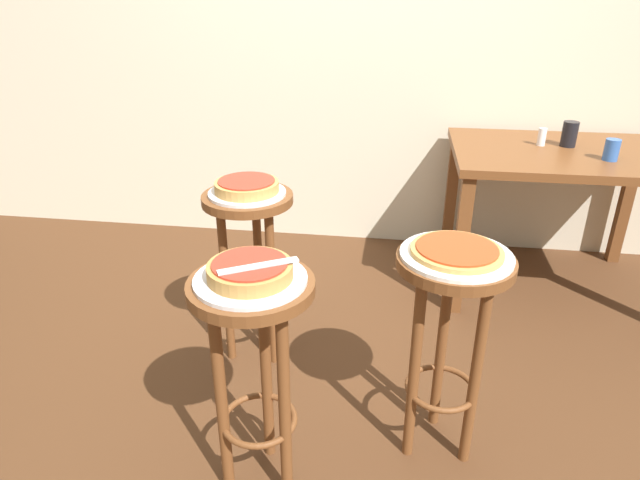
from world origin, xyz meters
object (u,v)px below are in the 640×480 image
object	(u,v)px
pizza_leftside	(247,186)
dining_table	(560,171)
pizza_middle	(457,251)
cup_far_edge	(570,134)
cup_near_edge	(612,150)
serving_plate_middle	(456,255)
pizza_foreground	(250,270)
serving_plate_leftside	(247,193)
pizza_server_knife	(258,266)
condiment_shaker	(542,137)
stool_middle	(449,315)
stool_leftside	(250,242)
stool_foreground	(254,343)
serving_plate_foreground	(251,280)

from	to	relation	value
pizza_leftside	dining_table	xyz separation A→B (m)	(1.37, 0.82, -0.14)
pizza_middle	cup_far_edge	size ratio (longest dim) A/B	2.22
pizza_leftside	cup_near_edge	size ratio (longest dim) A/B	2.53
serving_plate_middle	cup_near_edge	size ratio (longest dim) A/B	3.42
pizza_foreground	cup_far_edge	world-z (taller)	cup_far_edge
serving_plate_middle	serving_plate_leftside	size ratio (longest dim) A/B	1.12
cup_far_edge	pizza_server_knife	xyz separation A→B (m)	(-1.18, -1.58, -0.00)
pizza_leftside	condiment_shaker	size ratio (longest dim) A/B	2.85
stool_middle	pizza_middle	world-z (taller)	pizza_middle
serving_plate_leftside	dining_table	distance (m)	1.60
pizza_foreground	condiment_shaker	world-z (taller)	condiment_shaker
stool_leftside	dining_table	world-z (taller)	dining_table
cup_far_edge	condiment_shaker	world-z (taller)	cup_far_edge
condiment_shaker	stool_foreground	bearing A→B (deg)	-124.72
pizza_leftside	cup_far_edge	bearing A→B (deg)	32.68
pizza_middle	pizza_leftside	bearing A→B (deg)	150.38
stool_middle	pizza_middle	xyz separation A→B (m)	(-0.00, 0.00, 0.23)
stool_foreground	stool_leftside	distance (m)	0.69
pizza_foreground	stool_middle	distance (m)	0.66
stool_foreground	cup_far_edge	bearing A→B (deg)	52.25
stool_foreground	serving_plate_leftside	size ratio (longest dim) A/B	2.45
serving_plate_leftside	pizza_server_knife	distance (m)	0.72
pizza_middle	cup_far_edge	distance (m)	1.48
dining_table	pizza_server_knife	bearing A→B (deg)	-127.34
stool_middle	pizza_server_knife	distance (m)	0.65
serving_plate_middle	cup_near_edge	world-z (taller)	cup_near_edge
stool_foreground	cup_far_edge	world-z (taller)	cup_far_edge
serving_plate_middle	cup_far_edge	size ratio (longest dim) A/B	2.72
pizza_middle	cup_far_edge	world-z (taller)	cup_far_edge
cup_near_edge	stool_foreground	bearing A→B (deg)	-135.01
serving_plate_leftside	condiment_shaker	distance (m)	1.56
pizza_leftside	cup_near_edge	distance (m)	1.67
serving_plate_foreground	pizza_server_knife	xyz separation A→B (m)	(0.03, -0.02, 0.06)
stool_foreground	serving_plate_foreground	bearing A→B (deg)	45.00
stool_middle	serving_plate_middle	xyz separation A→B (m)	(-0.00, 0.00, 0.21)
pizza_foreground	pizza_server_knife	xyz separation A→B (m)	(0.03, -0.02, 0.03)
pizza_foreground	serving_plate_leftside	distance (m)	0.69
stool_middle	pizza_middle	bearing A→B (deg)	153.43
serving_plate_foreground	stool_middle	bearing A→B (deg)	22.30
stool_leftside	pizza_middle	bearing A→B (deg)	-29.62
condiment_shaker	serving_plate_middle	bearing A→B (deg)	-111.17
serving_plate_leftside	cup_far_edge	size ratio (longest dim) A/B	2.44
serving_plate_foreground	stool_leftside	size ratio (longest dim) A/B	0.42
dining_table	serving_plate_leftside	bearing A→B (deg)	-149.05
pizza_foreground	cup_far_edge	xyz separation A→B (m)	(1.21, 1.56, 0.03)
condiment_shaker	stool_leftside	bearing A→B (deg)	-144.86
stool_leftside	pizza_server_knife	distance (m)	0.77
cup_near_edge	pizza_server_knife	world-z (taller)	cup_near_edge
stool_foreground	serving_plate_middle	xyz separation A→B (m)	(0.57, 0.23, 0.21)
condiment_shaker	pizza_server_knife	size ratio (longest dim) A/B	0.39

